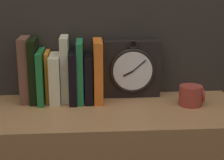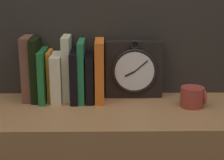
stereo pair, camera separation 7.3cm
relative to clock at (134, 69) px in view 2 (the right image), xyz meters
The scene contains 12 objects.
clock is the anchor object (origin of this frame).
book_slot0_brown 0.42m from the clock, behind, with size 0.04×0.12×0.25m.
book_slot1_black 0.39m from the clock, behind, with size 0.03×0.13×0.25m.
book_slot2_green 0.36m from the clock, behind, with size 0.02×0.15×0.20m.
book_slot3_orange 0.33m from the clock, behind, with size 0.01×0.11×0.19m.
book_slot4_cream 0.31m from the clock, behind, with size 0.04×0.14×0.18m.
book_slot5_cream 0.27m from the clock, behind, with size 0.03×0.12×0.25m.
book_slot6_black 0.24m from the clock, 169.60° to the right, with size 0.03×0.16×0.20m.
book_slot7_green 0.21m from the clock, 169.18° to the right, with size 0.02×0.15×0.24m.
book_slot8_black 0.18m from the clock, 167.45° to the right, with size 0.03×0.15×0.18m.
book_slot9_orange 0.14m from the clock, 163.41° to the right, with size 0.03×0.15×0.24m.
mug 0.26m from the clock, 30.27° to the right, with size 0.09×0.09×0.08m.
Camera 2 is at (-0.02, -1.30, 1.37)m, focal length 60.00 mm.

